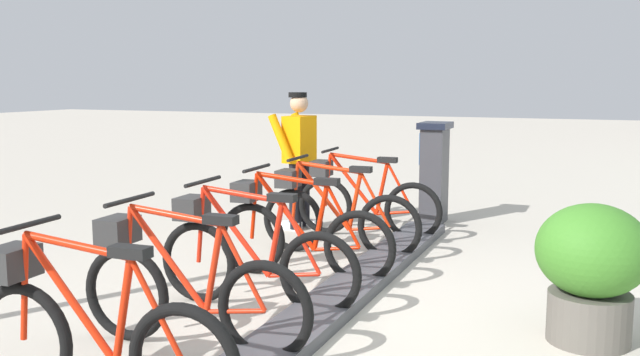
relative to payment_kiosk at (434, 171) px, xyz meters
The scene contains 11 objects.
ground_plane 3.73m from the payment_kiosk, 90.83° to the left, with size 60.00×60.00×0.00m, color #BCB3A4.
dock_rail_base 3.73m from the payment_kiosk, 90.83° to the left, with size 0.44×6.29×0.10m, color #47474C.
payment_kiosk is the anchor object (origin of this frame).
bike_docked_0 1.29m from the payment_kiosk, 63.27° to the left, with size 1.72×0.54×1.02m.
bike_docked_1 2.14m from the payment_kiosk, 74.41° to the left, with size 1.72×0.54×1.02m.
bike_docked_2 3.03m from the payment_kiosk, 79.08° to the left, with size 1.72×0.54×1.02m.
bike_docked_3 3.93m from the payment_kiosk, 81.61° to the left, with size 1.72×0.54×1.02m.
bike_docked_4 4.83m from the payment_kiosk, 83.20° to the left, with size 1.72×0.54×1.02m.
bike_docked_5 5.74m from the payment_kiosk, 84.28° to the left, with size 1.72×0.54×1.02m.
worker_near_rack 1.77m from the payment_kiosk, 35.23° to the left, with size 0.51×0.65×1.66m.
planter_bush 4.10m from the payment_kiosk, 118.29° to the left, with size 0.76×0.76×0.97m.
Camera 1 is at (-1.92, 4.86, 1.79)m, focal length 38.58 mm.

